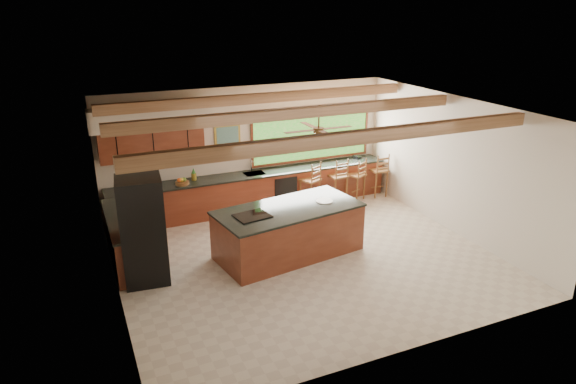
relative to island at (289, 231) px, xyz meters
name	(u,v)px	position (x,y,z in m)	size (l,w,h in m)	color
ground	(305,258)	(0.23, -0.31, -0.51)	(7.20, 7.20, 0.00)	beige
room_shell	(284,145)	(0.06, 0.34, 1.71)	(7.27, 6.54, 3.02)	beige
counter_run	(228,201)	(-0.59, 2.21, -0.04)	(7.12, 3.10, 1.23)	brown
island	(289,231)	(0.00, 0.00, 0.00)	(3.08, 1.79, 1.03)	brown
refrigerator	(143,231)	(-2.82, 0.09, 0.49)	(0.85, 0.83, 2.00)	black
bar_stool_a	(311,181)	(1.53, 2.07, 0.19)	(0.56, 0.57, 1.19)	brown
bar_stool_b	(339,177)	(2.31, 2.07, 0.19)	(0.45, 0.45, 1.19)	brown
bar_stool_c	(357,176)	(2.85, 2.08, 0.15)	(0.52, 0.53, 1.11)	brown
bar_stool_d	(380,171)	(3.53, 2.07, 0.19)	(0.43, 0.43, 1.18)	brown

